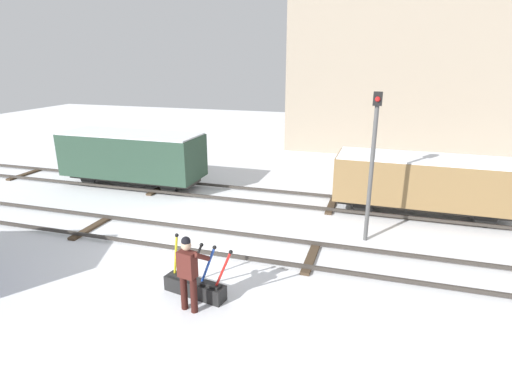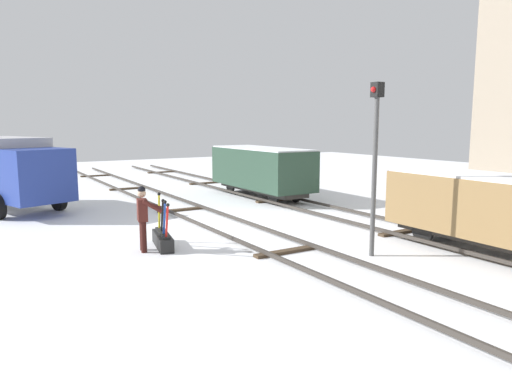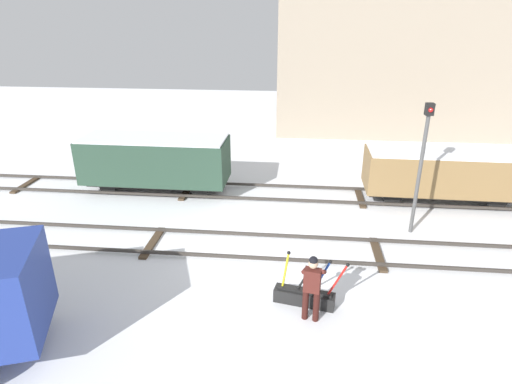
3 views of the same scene
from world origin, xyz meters
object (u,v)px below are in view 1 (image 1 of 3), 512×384
signal_post (373,155)px  freight_car_mid_siding (424,182)px  switch_lever_frame (195,285)px  rail_worker (188,269)px  freight_car_far_end (132,156)px

signal_post → freight_car_mid_siding: (1.71, 2.69, -1.41)m
switch_lever_frame → freight_car_mid_siding: (5.27, 6.92, 0.95)m
rail_worker → signal_post: signal_post is taller
rail_worker → signal_post: 6.11m
freight_car_mid_siding → freight_car_far_end: size_ratio=1.01×
switch_lever_frame → freight_car_far_end: size_ratio=0.31×
switch_lever_frame → freight_car_mid_siding: freight_car_mid_siding is taller
rail_worker → freight_car_mid_siding: 9.07m
signal_post → freight_car_mid_siding: bearing=57.6°
freight_car_far_end → switch_lever_frame: bearing=-48.6°
rail_worker → freight_car_mid_siding: (5.14, 7.47, 0.22)m
switch_lever_frame → signal_post: (3.57, 4.23, 2.36)m
freight_car_far_end → signal_post: bearing=-15.4°
rail_worker → switch_lever_frame: bearing=115.0°
freight_car_mid_siding → freight_car_far_end: 11.30m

